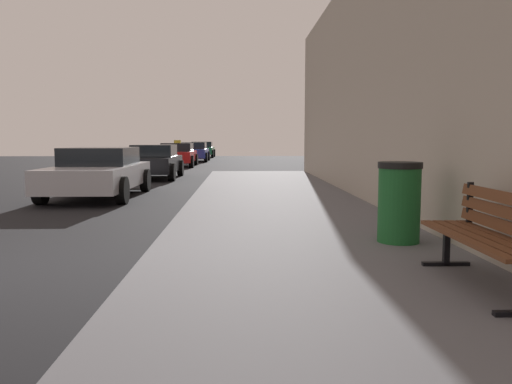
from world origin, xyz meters
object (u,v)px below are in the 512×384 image
bench (492,231)px  car_green (202,149)px  car_silver (99,172)px  car_black (154,161)px  trash_bin (399,202)px  car_blue (194,152)px  car_red (177,154)px

bench → car_green: 38.32m
bench → car_green: (-5.31, 37.95, -0.02)m
car_silver → car_black: size_ratio=1.08×
trash_bin → car_blue: car_blue is taller
car_blue → car_black: bearing=89.2°
car_black → car_blue: (0.22, 15.04, 0.00)m
car_black → trash_bin: bearing=112.1°
bench → car_red: (-5.66, 23.78, -0.02)m
bench → trash_bin: trash_bin is taller
trash_bin → car_blue: (-5.10, 28.16, -0.03)m
car_black → car_blue: 15.04m
trash_bin → car_blue: 28.62m
trash_bin → car_green: car_green is taller
car_silver → car_red: (0.21, 14.99, -0.00)m
car_red → car_blue: (0.36, 6.44, -0.00)m
bench → car_red: size_ratio=0.42×
car_silver → car_blue: 21.43m
trash_bin → car_green: 36.26m
car_green → car_silver: bearing=88.9°
car_black → car_red: 8.60m
car_silver → car_red: bearing=-90.8°
bench → car_blue: (-5.30, 30.22, -0.02)m
trash_bin → car_red: size_ratio=0.24×
car_green → car_black: bearing=89.5°
trash_bin → car_blue: bearing=100.3°
car_silver → car_black: bearing=-93.2°
car_red → trash_bin: bearing=104.1°
bench → car_green: car_green is taller
car_green → bench: bearing=98.0°
trash_bin → car_red: (-5.46, 21.72, -0.03)m
car_silver → bench: bearing=123.7°
trash_bin → car_black: size_ratio=0.25×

